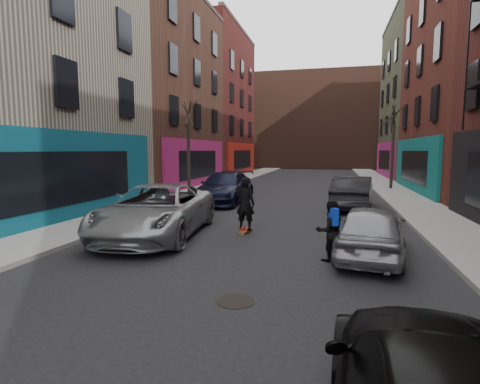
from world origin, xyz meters
The scene contains 14 objects.
sidewalk_left centered at (-6.25, 30.00, 0.07)m, with size 2.50×84.00×0.13m, color gray.
sidewalk_right centered at (6.25, 30.00, 0.07)m, with size 2.50×84.00×0.13m, color gray.
buildings_left centered at (-13.50, 16.00, 8.25)m, with size 12.00×56.00×16.50m, color maroon.
building_far centered at (0.00, 56.00, 7.00)m, with size 40.00×10.00×14.00m, color #47281E.
tree_left_far centered at (-6.20, 18.00, 3.38)m, with size 2.00×2.00×6.50m, color black, non-canonical shape.
tree_right_far centered at (6.20, 24.00, 3.53)m, with size 2.00×2.00×6.80m, color black, non-canonical shape.
parked_left_far centered at (-3.20, 7.58, 0.83)m, with size 2.74×5.95×1.65m, color gray.
parked_left_end centered at (-3.20, 15.43, 0.79)m, with size 2.22×5.47×1.59m, color black.
parked_right_far centered at (3.24, 6.71, 0.69)m, with size 1.64×4.07×1.39m, color gray.
parked_right_end centered at (3.20, 14.86, 0.77)m, with size 1.63×4.68×1.54m, color black.
skateboard centered at (-0.54, 8.67, 0.05)m, with size 0.22×0.80×0.10m, color brown.
skateboarder centered at (-0.54, 8.67, 0.98)m, with size 0.64×0.42×1.76m, color black.
pedestrian centered at (2.21, 6.10, 0.76)m, with size 0.90×0.83×1.50m.
manhole centered at (0.56, 3.08, 0.01)m, with size 0.70×0.70×0.01m, color black.
Camera 1 is at (2.20, -3.28, 2.76)m, focal length 28.00 mm.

